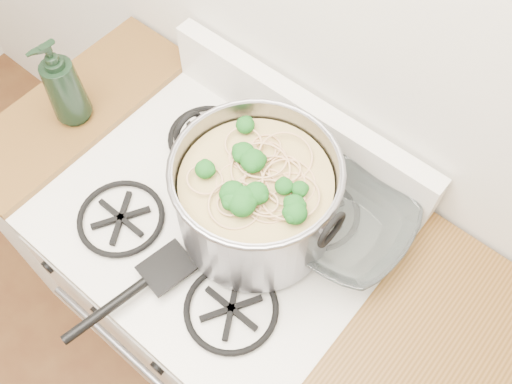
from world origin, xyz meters
name	(u,v)px	position (x,y,z in m)	size (l,w,h in m)	color
gas_range	(227,291)	(0.00, 1.26, 0.44)	(0.76, 0.66, 0.92)	white
counter_left	(112,194)	(-0.51, 1.26, 0.46)	(0.25, 0.65, 0.92)	silver
stock_pot	(256,198)	(0.08, 1.30, 1.03)	(0.38, 0.35, 0.24)	gray
spatula	(166,266)	(0.01, 1.09, 0.94)	(0.29, 0.31, 0.02)	black
glass_bowl	(343,228)	(0.25, 1.41, 0.94)	(0.12, 0.12, 0.03)	white
bottle	(62,82)	(-0.47, 1.25, 1.04)	(0.10, 0.10, 0.25)	black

